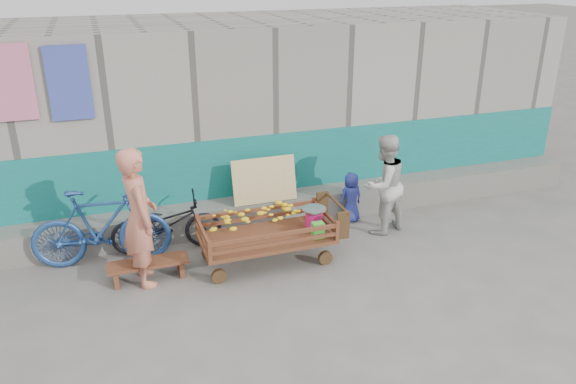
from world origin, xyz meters
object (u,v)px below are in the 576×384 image
object	(u,v)px
child	(351,197)
vendor_man	(139,217)
woman	(384,184)
bicycle_blue	(101,227)
banana_cart	(264,226)
bench	(148,266)
bicycle_dark	(166,224)

from	to	relation	value
child	vendor_man	bearing A→B (deg)	4.96
woman	vendor_man	bearing A→B (deg)	-13.17
vendor_man	bicycle_blue	size ratio (longest dim) A/B	0.99
vendor_man	child	distance (m)	3.45
banana_cart	bench	size ratio (longest dim) A/B	1.88
bench	bicycle_blue	distance (m)	0.89
banana_cart	child	bearing A→B (deg)	26.02
vendor_man	bicycle_blue	distance (m)	0.88
vendor_man	banana_cart	bearing A→B (deg)	-98.71
bench	vendor_man	distance (m)	0.73
vendor_man	bench	bearing A→B (deg)	-66.77
bench	vendor_man	xyz separation A→B (m)	(-0.04, -0.03, 0.73)
bench	woman	bearing A→B (deg)	4.38
vendor_man	bicycle_blue	xyz separation A→B (m)	(-0.48, 0.64, -0.36)
woman	bicycle_dark	size ratio (longest dim) A/B	0.99
child	bicycle_dark	size ratio (longest dim) A/B	0.53
vendor_man	bicycle_dark	size ratio (longest dim) A/B	1.17
woman	bicycle_dark	xyz separation A→B (m)	(-3.22, 0.46, -0.37)
bicycle_dark	bicycle_blue	size ratio (longest dim) A/B	0.85
banana_cart	bicycle_blue	distance (m)	2.22
woman	bench	bearing A→B (deg)	-13.51
bench	bicycle_dark	world-z (taller)	bicycle_dark
woman	child	distance (m)	0.67
bicycle_dark	vendor_man	bearing A→B (deg)	156.43
child	bicycle_blue	distance (m)	3.81
banana_cart	bench	bearing A→B (deg)	177.18
child	woman	bearing A→B (deg)	114.04
banana_cart	child	size ratio (longest dim) A/B	2.38
vendor_man	child	xyz separation A→B (m)	(3.32, 0.78, -0.51)
bicycle_blue	child	bearing A→B (deg)	-80.90
bicycle_dark	woman	bearing A→B (deg)	-93.84
woman	banana_cart	bearing A→B (deg)	-7.95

